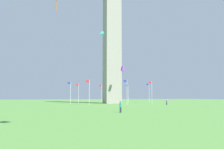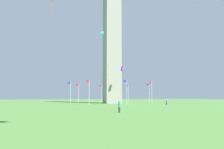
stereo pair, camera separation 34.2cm
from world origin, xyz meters
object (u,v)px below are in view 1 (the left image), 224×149
at_px(flagpole_se, 152,91).
at_px(flagpole_sw, 128,93).
at_px(person_purple_shirt, 167,102).
at_px(obelisk_monument, 112,34).
at_px(flagpole_w, 101,93).
at_px(flagpole_s, 149,92).
at_px(flagpole_e, 127,91).
at_px(flagpole_nw, 78,92).
at_px(kite_purple_box, 123,69).
at_px(person_teal_shirt, 121,107).
at_px(flagpole_n, 70,92).
at_px(kite_cyan_delta, 101,34).
at_px(flagpole_ne, 89,91).

height_order(flagpole_se, flagpole_sw, same).
height_order(flagpole_sw, person_purple_shirt, flagpole_sw).
relative_size(obelisk_monument, flagpole_w, 6.79).
bearing_deg(flagpole_s, flagpole_e, 45.00).
relative_size(obelisk_monument, flagpole_sw, 6.79).
relative_size(flagpole_e, flagpole_w, 1.00).
bearing_deg(flagpole_e, flagpole_nw, -67.50).
xyz_separation_m(flagpole_nw, person_purple_shirt, (-21.00, 29.95, -3.33)).
bearing_deg(kite_purple_box, person_teal_shirt, 69.28).
relative_size(flagpole_n, person_purple_shirt, 4.68).
bearing_deg(flagpole_sw, flagpole_s, 112.50).
height_order(obelisk_monument, kite_cyan_delta, obelisk_monument).
bearing_deg(person_purple_shirt, flagpole_sw, -30.34).
relative_size(person_teal_shirt, kite_purple_box, 0.59).
height_order(flagpole_ne, flagpole_s, same).
relative_size(flagpole_sw, flagpole_w, 1.00).
height_order(flagpole_ne, flagpole_nw, same).
distance_m(flagpole_sw, flagpole_nw, 20.94).
bearing_deg(obelisk_monument, flagpole_nw, -44.83).
height_order(flagpole_nw, kite_purple_box, kite_purple_box).
bearing_deg(person_purple_shirt, kite_purple_box, 9.07).
bearing_deg(obelisk_monument, flagpole_w, -89.75).
distance_m(flagpole_se, flagpole_sw, 20.94).
xyz_separation_m(flagpole_s, kite_cyan_delta, (20.87, 7.75, 18.81)).
distance_m(flagpole_sw, person_purple_shirt, 30.13).
distance_m(flagpole_e, flagpole_sw, 27.36).
bearing_deg(person_teal_shirt, kite_cyan_delta, 14.33).
bearing_deg(flagpole_sw, flagpole_se, 90.00).
xyz_separation_m(obelisk_monument, kite_purple_box, (-1.13, 8.16, -13.80)).
bearing_deg(person_purple_shirt, obelisk_monument, -2.20).
distance_m(flagpole_s, person_teal_shirt, 52.00).
distance_m(flagpole_ne, flagpole_s, 27.36).
bearing_deg(flagpole_w, flagpole_s, 135.00).
relative_size(flagpole_e, flagpole_nw, 1.00).
relative_size(flagpole_s, kite_purple_box, 2.52).
distance_m(flagpole_n, flagpole_nw, 11.33).
relative_size(flagpole_nw, kite_purple_box, 2.52).
relative_size(flagpole_n, flagpole_w, 1.00).
relative_size(flagpole_w, person_purple_shirt, 4.68).
xyz_separation_m(flagpole_se, kite_cyan_delta, (16.53, -2.72, 18.81)).
xyz_separation_m(kite_purple_box, kite_cyan_delta, (7.25, -0.41, 11.36)).
xyz_separation_m(flagpole_s, person_purple_shirt, (4.29, 19.48, -3.33)).
bearing_deg(flagpole_ne, flagpole_se, 180.00).
distance_m(flagpole_s, flagpole_sw, 11.33).
xyz_separation_m(obelisk_monument, flagpole_s, (-14.75, 0.00, -21.25)).
height_order(flagpole_n, kite_purple_box, kite_purple_box).
xyz_separation_m(obelisk_monument, flagpole_sw, (-10.41, -10.47, -21.25)).
relative_size(flagpole_se, person_teal_shirt, 4.24).
bearing_deg(person_purple_shirt, flagpole_ne, 36.34).
bearing_deg(flagpole_n, flagpole_e, 135.00).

